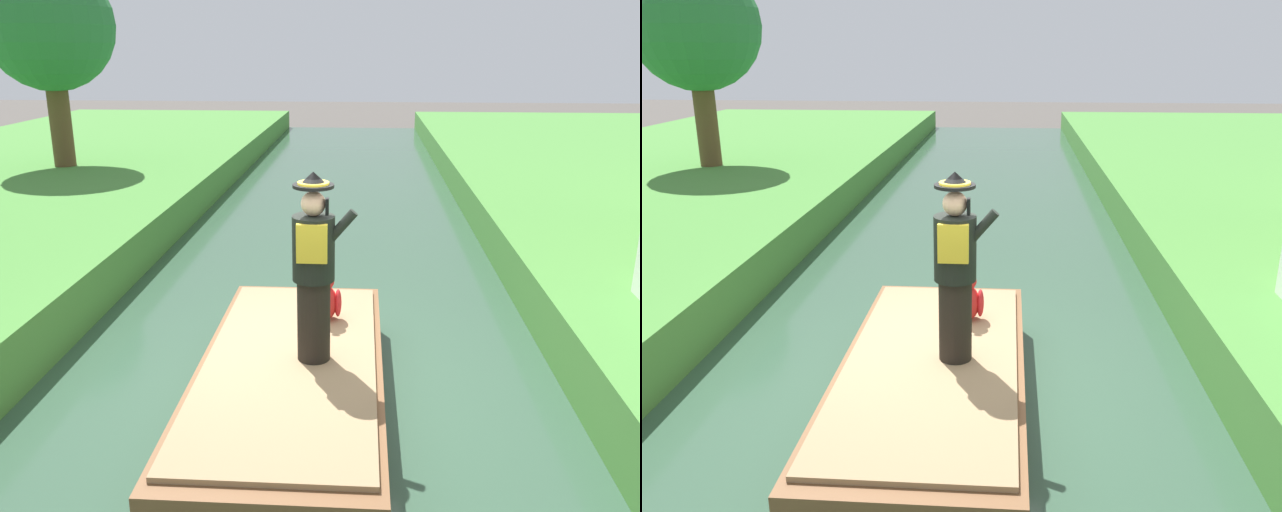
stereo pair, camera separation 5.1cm
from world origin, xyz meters
The scene contains 6 objects.
ground_plane centered at (0.00, 0.00, 0.00)m, with size 80.00×80.00×0.00m, color #4C4742.
canal_water centered at (0.00, 0.00, 0.05)m, with size 5.73×48.00×0.10m, color #33513D.
boat centered at (0.00, -0.45, 0.40)m, with size 1.83×4.21×0.61m.
person_pirate centered at (0.23, -0.45, 1.64)m, with size 0.61×0.42×1.85m.
parrot_plush centered at (0.28, 0.51, 0.95)m, with size 0.36×0.35×0.57m.
tree_slender centered at (-6.68, 9.25, 4.06)m, with size 2.99×2.99×4.76m.
Camera 2 is at (0.75, -6.21, 3.62)m, focal length 36.55 mm.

